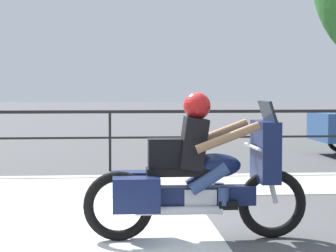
# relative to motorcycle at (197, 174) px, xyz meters

# --- Properties ---
(ground_plane) EXTENTS (120.00, 120.00, 0.00)m
(ground_plane) POSITION_rel_motorcycle_xyz_m (-0.95, 0.48, -0.70)
(ground_plane) COLOR #4C4C4F
(sidewalk_band) EXTENTS (44.00, 2.40, 0.01)m
(sidewalk_band) POSITION_rel_motorcycle_xyz_m (-0.95, 3.88, -0.69)
(sidewalk_band) COLOR #B7B2A8
(sidewalk_band) RESTS_ON ground
(crosswalk_band) EXTENTS (3.22, 6.00, 0.01)m
(crosswalk_band) POSITION_rel_motorcycle_xyz_m (-1.33, 0.28, -0.69)
(crosswalk_band) COLOR silver
(crosswalk_band) RESTS_ON ground
(fence_railing) EXTENTS (36.00, 0.05, 1.17)m
(fence_railing) POSITION_rel_motorcycle_xyz_m (-0.95, 5.68, 0.23)
(fence_railing) COLOR black
(fence_railing) RESTS_ON ground
(motorcycle) EXTENTS (2.39, 0.76, 1.56)m
(motorcycle) POSITION_rel_motorcycle_xyz_m (0.00, 0.00, 0.00)
(motorcycle) COLOR black
(motorcycle) RESTS_ON ground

